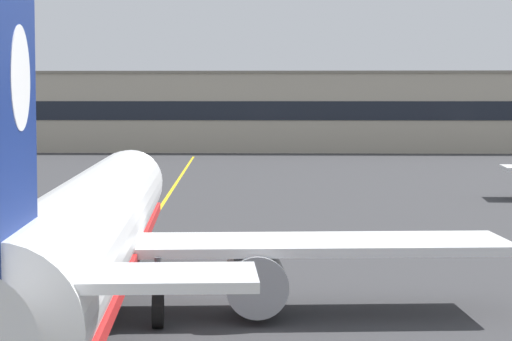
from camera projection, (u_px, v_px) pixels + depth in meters
taxiway_centreline at (130, 254)px, 55.26m from camera, size 10.37×179.73×0.01m
airliner_foreground at (91, 229)px, 39.13m from camera, size 32.28×41.53×11.65m
safety_cone_by_nose_gear at (161, 251)px, 54.81m from camera, size 0.44×0.44×0.55m
terminal_building at (262, 111)px, 159.21m from camera, size 162.27×12.40×12.16m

